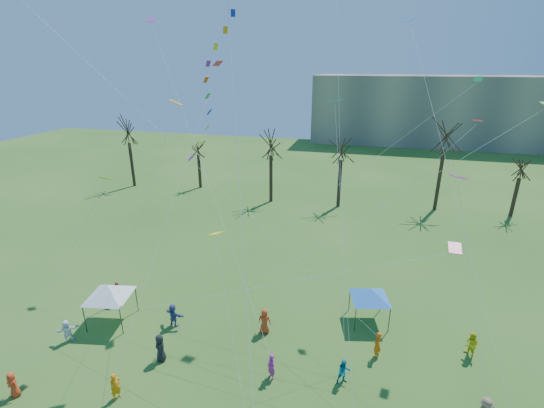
% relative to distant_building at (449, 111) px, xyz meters
% --- Properties ---
extents(distant_building, '(60.00, 14.00, 15.00)m').
position_rel_distant_building_xyz_m(distant_building, '(0.00, 0.00, 0.00)').
color(distant_building, gray).
rests_on(distant_building, ground).
extents(bare_tree_row, '(67.79, 8.78, 12.15)m').
position_rel_distant_building_xyz_m(bare_tree_row, '(-18.60, -45.59, -0.18)').
color(bare_tree_row, black).
rests_on(bare_tree_row, ground).
extents(big_box_kite, '(3.06, 5.56, 21.50)m').
position_rel_distant_building_xyz_m(big_box_kite, '(-23.67, -76.58, 9.37)').
color(big_box_kite, '#EC4110').
rests_on(big_box_kite, ground).
extents(canopy_tent_white, '(3.90, 3.90, 2.97)m').
position_rel_distant_building_xyz_m(canopy_tent_white, '(-33.47, -74.68, -4.98)').
color(canopy_tent_white, '#3F3F44').
rests_on(canopy_tent_white, ground).
extents(canopy_tent_blue, '(3.49, 3.49, 2.69)m').
position_rel_distant_building_xyz_m(canopy_tent_blue, '(-15.74, -70.02, -5.22)').
color(canopy_tent_blue, '#3F3F44').
rests_on(canopy_tent_blue, ground).
extents(festival_crowd, '(27.06, 10.52, 1.85)m').
position_rel_distant_building_xyz_m(festival_crowd, '(-21.56, -76.85, -6.63)').
color(festival_crowd, red).
rests_on(festival_crowd, ground).
extents(small_kites_aloft, '(27.91, 17.87, 33.33)m').
position_rel_distant_building_xyz_m(small_kites_aloft, '(-21.32, -71.39, 6.76)').
color(small_kites_aloft, orange).
rests_on(small_kites_aloft, ground).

